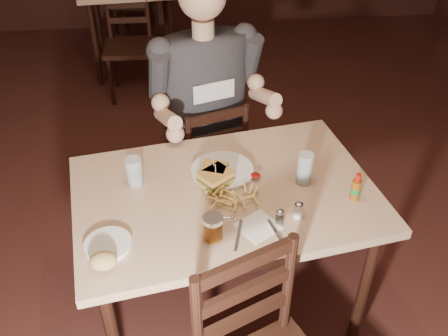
{
  "coord_description": "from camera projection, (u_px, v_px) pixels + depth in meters",
  "views": [
    {
      "loc": [
        -0.02,
        -1.87,
        2.07
      ],
      "look_at": [
        0.16,
        -0.28,
        0.85
      ],
      "focal_mm": 40.0,
      "sensor_mm": 36.0,
      "label": 1
    }
  ],
  "objects": [
    {
      "name": "side_plate",
      "position": [
        108.0,
        245.0,
        1.78
      ],
      "size": [
        0.19,
        0.19,
        0.01
      ],
      "primitive_type": "cylinder",
      "rotation": [
        0.0,
        0.0,
        0.16
      ],
      "color": "white",
      "rests_on": "main_table"
    },
    {
      "name": "fries_pile",
      "position": [
        234.0,
        195.0,
        1.95
      ],
      "size": [
        0.28,
        0.21,
        0.04
      ],
      "primitive_type": null,
      "rotation": [
        0.0,
        0.0,
        0.16
      ],
      "color": "#D2B457",
      "rests_on": "dinner_plate"
    },
    {
      "name": "main_table",
      "position": [
        225.0,
        206.0,
        2.07
      ],
      "size": [
        1.33,
        0.99,
        0.77
      ],
      "rotation": [
        0.0,
        0.0,
        0.16
      ],
      "color": "tan",
      "rests_on": "ground"
    },
    {
      "name": "sandwich_right",
      "position": [
        216.0,
        174.0,
        2.01
      ],
      "size": [
        0.16,
        0.15,
        0.1
      ],
      "primitive_type": null,
      "rotation": [
        0.0,
        0.0,
        0.64
      ],
      "color": "#BD8F43",
      "rests_on": "dinner_plate"
    },
    {
      "name": "bread_roll",
      "position": [
        103.0,
        261.0,
        1.67
      ],
      "size": [
        0.11,
        0.09,
        0.06
      ],
      "primitive_type": "ellipsoid",
      "rotation": [
        0.0,
        0.0,
        0.16
      ],
      "color": "tan",
      "rests_on": "side_plate"
    },
    {
      "name": "glass_left",
      "position": [
        134.0,
        171.0,
        2.03
      ],
      "size": [
        0.08,
        0.08,
        0.12
      ],
      "primitive_type": "cylinder",
      "rotation": [
        0.0,
        0.0,
        0.16
      ],
      "color": "silver",
      "rests_on": "main_table"
    },
    {
      "name": "hot_sauce",
      "position": [
        356.0,
        187.0,
        1.95
      ],
      "size": [
        0.04,
        0.04,
        0.12
      ],
      "primitive_type": null,
      "rotation": [
        0.0,
        0.0,
        0.16
      ],
      "color": "brown",
      "rests_on": "main_table"
    },
    {
      "name": "bg_chair_near",
      "position": [
        129.0,
        47.0,
        3.99
      ],
      "size": [
        0.4,
        0.44,
        0.85
      ],
      "primitive_type": null,
      "rotation": [
        0.0,
        0.0,
        -0.02
      ],
      "color": "black",
      "rests_on": "ground"
    },
    {
      "name": "syrup_dispenser",
      "position": [
        213.0,
        227.0,
        1.79
      ],
      "size": [
        0.09,
        0.09,
        0.1
      ],
      "primitive_type": null,
      "rotation": [
        0.0,
        0.0,
        0.16
      ],
      "color": "brown",
      "rests_on": "main_table"
    },
    {
      "name": "salt_shaker",
      "position": [
        298.0,
        210.0,
        1.88
      ],
      "size": [
        0.04,
        0.04,
        0.07
      ],
      "primitive_type": null,
      "rotation": [
        0.0,
        0.0,
        0.16
      ],
      "color": "white",
      "rests_on": "main_table"
    },
    {
      "name": "chair_far",
      "position": [
        206.0,
        161.0,
        2.79
      ],
      "size": [
        0.49,
        0.51,
        0.83
      ],
      "primitive_type": null,
      "rotation": [
        0.0,
        0.0,
        3.45
      ],
      "color": "black",
      "rests_on": "ground"
    },
    {
      "name": "ketchup_dollop",
      "position": [
        255.0,
        175.0,
        2.08
      ],
      "size": [
        0.05,
        0.05,
        0.01
      ],
      "primitive_type": "ellipsoid",
      "rotation": [
        0.0,
        0.0,
        0.16
      ],
      "color": "maroon",
      "rests_on": "dinner_plate"
    },
    {
      "name": "glass_right",
      "position": [
        305.0,
        169.0,
        2.03
      ],
      "size": [
        0.07,
        0.07,
        0.14
      ],
      "primitive_type": "cylinder",
      "rotation": [
        0.0,
        0.0,
        0.16
      ],
      "color": "silver",
      "rests_on": "main_table"
    },
    {
      "name": "bg_chair_far",
      "position": [
        134.0,
        1.0,
        4.86
      ],
      "size": [
        0.48,
        0.51,
        0.84
      ],
      "primitive_type": null,
      "rotation": [
        0.0,
        0.0,
        2.9
      ],
      "color": "black",
      "rests_on": "ground"
    },
    {
      "name": "diner",
      "position": [
        208.0,
        80.0,
        2.43
      ],
      "size": [
        0.7,
        0.62,
        1.02
      ],
      "primitive_type": null,
      "rotation": [
        0.0,
        0.0,
        0.31
      ],
      "color": "#323136",
      "rests_on": "chair_far"
    },
    {
      "name": "knife",
      "position": [
        279.0,
        237.0,
        1.81
      ],
      "size": [
        0.06,
        0.19,
        0.0
      ],
      "primitive_type": "cube",
      "rotation": [
        0.0,
        0.0,
        0.24
      ],
      "color": "silver",
      "rests_on": "napkin"
    },
    {
      "name": "napkin",
      "position": [
        258.0,
        226.0,
        1.86
      ],
      "size": [
        0.19,
        0.18,
        0.0
      ],
      "primitive_type": "cube",
      "rotation": [
        0.0,
        0.0,
        0.56
      ],
      "color": "white",
      "rests_on": "main_table"
    },
    {
      "name": "dinner_plate",
      "position": [
        222.0,
        171.0,
        2.12
      ],
      "size": [
        0.3,
        0.3,
        0.01
      ],
      "primitive_type": "cylinder",
      "rotation": [
        0.0,
        0.0,
        0.16
      ],
      "color": "white",
      "rests_on": "main_table"
    },
    {
      "name": "pepper_shaker",
      "position": [
        280.0,
        217.0,
        1.86
      ],
      "size": [
        0.04,
        0.04,
        0.06
      ],
      "primitive_type": null,
      "rotation": [
        0.0,
        0.0,
        0.16
      ],
      "color": "#38332D",
      "rests_on": "main_table"
    },
    {
      "name": "sandwich_left",
      "position": [
        214.0,
        168.0,
        2.04
      ],
      "size": [
        0.13,
        0.12,
        0.09
      ],
      "primitive_type": null,
      "rotation": [
        0.0,
        0.0,
        -0.36
      ],
      "color": "#BD8F43",
      "rests_on": "dinner_plate"
    },
    {
      "name": "fork",
      "position": [
        238.0,
        235.0,
        1.82
      ],
      "size": [
        0.05,
        0.16,
        0.01
      ],
      "primitive_type": "cube",
      "rotation": [
        0.0,
        0.0,
        -0.26
      ],
      "color": "silver",
      "rests_on": "napkin"
    },
    {
      "name": "room_shell",
      "position": [
        175.0,
        11.0,
        1.89
      ],
      "size": [
        7.0,
        7.0,
        7.0
      ],
      "color": "black",
      "rests_on": "ground"
    }
  ]
}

